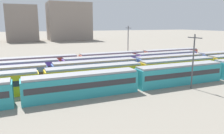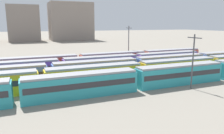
{
  "view_description": "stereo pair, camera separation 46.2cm",
  "coord_description": "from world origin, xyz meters",
  "px_view_note": "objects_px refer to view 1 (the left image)",
  "views": [
    {
      "loc": [
        4.69,
        -31.68,
        11.22
      ],
      "look_at": [
        22.48,
        10.4,
        2.04
      ],
      "focal_mm": 34.63,
      "sensor_mm": 36.0,
      "label": 1
    },
    {
      "loc": [
        5.12,
        -31.86,
        11.22
      ],
      "look_at": [
        22.48,
        10.4,
        2.04
      ],
      "focal_mm": 34.63,
      "sensor_mm": 36.0,
      "label": 2
    }
  ],
  "objects_px": {
    "train_track_2": "(200,60)",
    "train_track_3": "(101,64)",
    "train_track_0": "(136,79)",
    "train_track_1": "(140,71)",
    "train_track_4": "(78,61)",
    "catenary_pole_1": "(128,43)",
    "catenary_pole_2": "(193,59)"
  },
  "relations": [
    {
      "from": "train_track_0",
      "to": "train_track_3",
      "type": "height_order",
      "value": "same"
    },
    {
      "from": "train_track_2",
      "to": "train_track_3",
      "type": "bearing_deg",
      "value": 168.4
    },
    {
      "from": "train_track_0",
      "to": "train_track_2",
      "type": "height_order",
      "value": "same"
    },
    {
      "from": "train_track_1",
      "to": "train_track_2",
      "type": "distance_m",
      "value": 21.48
    },
    {
      "from": "train_track_4",
      "to": "catenary_pole_1",
      "type": "xyz_separation_m",
      "value": [
        15.58,
        3.28,
        3.96
      ]
    },
    {
      "from": "catenary_pole_2",
      "to": "catenary_pole_1",
      "type": "bearing_deg",
      "value": 87.13
    },
    {
      "from": "train_track_2",
      "to": "catenary_pole_2",
      "type": "xyz_separation_m",
      "value": [
        -15.28,
        -13.67,
        3.38
      ]
    },
    {
      "from": "train_track_3",
      "to": "train_track_4",
      "type": "xyz_separation_m",
      "value": [
        -4.17,
        5.2,
        0.0
      ]
    },
    {
      "from": "train_track_4",
      "to": "catenary_pole_1",
      "type": "distance_m",
      "value": 16.41
    },
    {
      "from": "train_track_0",
      "to": "catenary_pole_1",
      "type": "xyz_separation_m",
      "value": [
        10.74,
        24.08,
        3.96
      ]
    },
    {
      "from": "train_track_0",
      "to": "train_track_1",
      "type": "distance_m",
      "value": 6.45
    },
    {
      "from": "train_track_0",
      "to": "train_track_4",
      "type": "distance_m",
      "value": 21.36
    },
    {
      "from": "train_track_2",
      "to": "catenary_pole_2",
      "type": "distance_m",
      "value": 20.78
    },
    {
      "from": "train_track_0",
      "to": "train_track_4",
      "type": "relative_size",
      "value": 1.0
    },
    {
      "from": "train_track_2",
      "to": "train_track_4",
      "type": "distance_m",
      "value": 31.27
    },
    {
      "from": "train_track_0",
      "to": "train_track_2",
      "type": "bearing_deg",
      "value": 22.87
    },
    {
      "from": "train_track_1",
      "to": "catenary_pole_2",
      "type": "distance_m",
      "value": 10.69
    },
    {
      "from": "train_track_1",
      "to": "train_track_2",
      "type": "xyz_separation_m",
      "value": [
        20.84,
        5.2,
        0.0
      ]
    },
    {
      "from": "train_track_4",
      "to": "catenary_pole_2",
      "type": "distance_m",
      "value": 28.16
    },
    {
      "from": "train_track_2",
      "to": "train_track_3",
      "type": "height_order",
      "value": "same"
    },
    {
      "from": "train_track_3",
      "to": "catenary_pole_2",
      "type": "bearing_deg",
      "value": -61.99
    },
    {
      "from": "catenary_pole_1",
      "to": "train_track_1",
      "type": "bearing_deg",
      "value": -110.16
    },
    {
      "from": "train_track_1",
      "to": "train_track_2",
      "type": "height_order",
      "value": "same"
    },
    {
      "from": "train_track_0",
      "to": "catenary_pole_2",
      "type": "height_order",
      "value": "catenary_pole_2"
    },
    {
      "from": "train_track_0",
      "to": "train_track_4",
      "type": "xyz_separation_m",
      "value": [
        -4.84,
        20.8,
        0.0
      ]
    },
    {
      "from": "train_track_1",
      "to": "train_track_4",
      "type": "distance_m",
      "value": 17.84
    },
    {
      "from": "train_track_0",
      "to": "catenary_pole_1",
      "type": "distance_m",
      "value": 26.66
    },
    {
      "from": "train_track_4",
      "to": "train_track_0",
      "type": "bearing_deg",
      "value": -76.91
    },
    {
      "from": "train_track_4",
      "to": "catenary_pole_2",
      "type": "height_order",
      "value": "catenary_pole_2"
    },
    {
      "from": "train_track_3",
      "to": "catenary_pole_1",
      "type": "bearing_deg",
      "value": 36.61
    },
    {
      "from": "train_track_3",
      "to": "catenary_pole_2",
      "type": "height_order",
      "value": "catenary_pole_2"
    },
    {
      "from": "train_track_2",
      "to": "train_track_4",
      "type": "relative_size",
      "value": 1.51
    }
  ]
}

